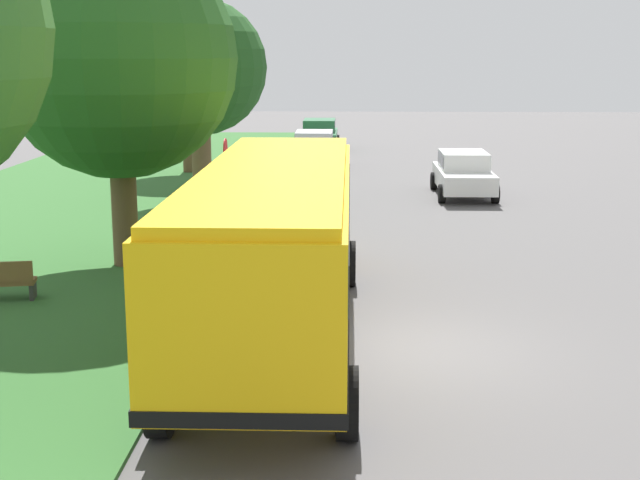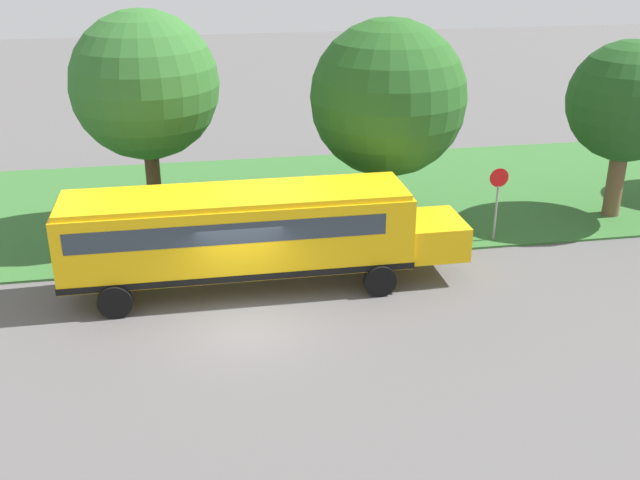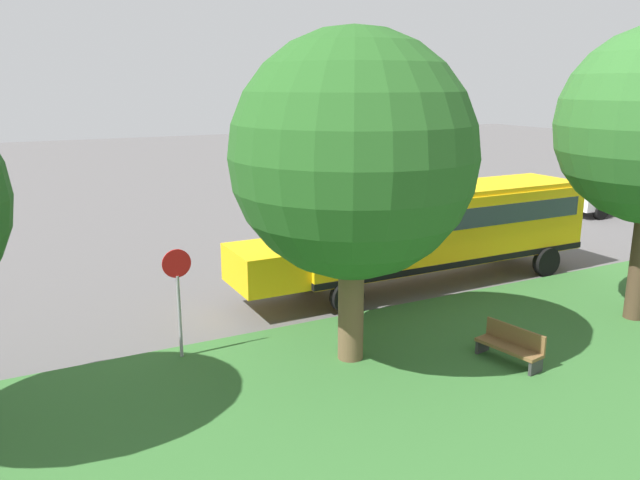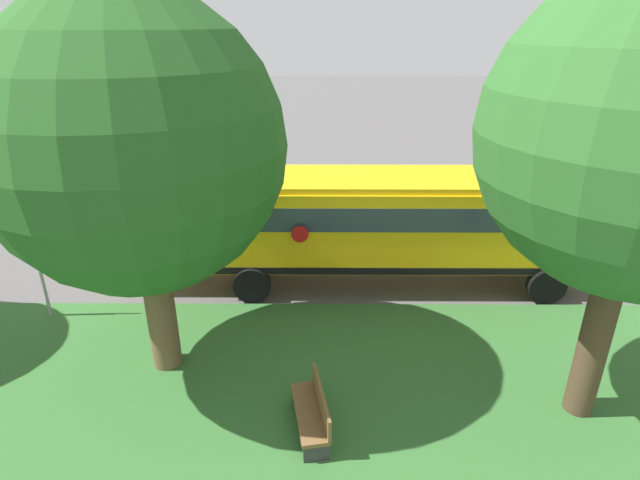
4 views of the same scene
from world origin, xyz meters
The scene contains 7 objects.
ground_plane centered at (0.00, 0.00, 0.00)m, with size 120.00×120.00×0.00m, color #565454.
grass_verge centered at (-10.00, 0.00, 0.04)m, with size 12.00×80.00×0.08m, color #33662D.
school_bus centered at (-2.47, 0.29, 1.92)m, with size 2.84×12.42×3.16m.
pickup_truck centered at (2.70, -15.13, 1.07)m, with size 2.28×5.40×2.10m.
oak_tree_roadside_mid centered at (-6.41, 5.79, 4.96)m, with size 5.51×5.51×7.66m.
stop_sign centered at (-4.60, 9.27, 1.74)m, with size 0.08×0.68×2.74m.
park_bench centered at (-8.43, 2.47, 0.47)m, with size 1.66×0.78×0.92m.
Camera 3 is at (-18.42, 12.66, 6.45)m, focal length 35.00 mm.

